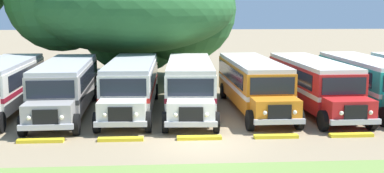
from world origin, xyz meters
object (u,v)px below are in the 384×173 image
Objects in this scene: parked_bus_slot_3 at (132,83)px; broad_shade_tree at (133,10)px; parked_bus_slot_4 at (190,83)px; parked_bus_slot_5 at (253,82)px; parked_bus_slot_6 at (313,82)px; parked_bus_slot_1 at (3,84)px; parked_bus_slot_2 at (66,85)px; parked_bus_slot_7 at (367,80)px.

parked_bus_slot_3 is 11.95m from broad_shade_tree.
broad_shade_tree is (-3.76, 11.44, 4.07)m from parked_bus_slot_4.
parked_bus_slot_3 is 6.95m from parked_bus_slot_5.
parked_bus_slot_6 is 0.63× the size of broad_shade_tree.
parked_bus_slot_1 and parked_bus_slot_2 have the same top height.
parked_bus_slot_5 is (14.15, -0.30, 0.00)m from parked_bus_slot_1.
broad_shade_tree reaches higher than parked_bus_slot_6.
parked_bus_slot_2 is 6.90m from parked_bus_slot_4.
parked_bus_slot_1 and parked_bus_slot_7 have the same top height.
broad_shade_tree is at bearing -158.76° from parked_bus_slot_4.
broad_shade_tree is at bearing -175.66° from parked_bus_slot_3.
parked_bus_slot_2 is 12.65m from broad_shade_tree.
parked_bus_slot_4 is at bearing 89.05° from parked_bus_slot_2.
parked_bus_slot_4 is at bearing -88.00° from parked_bus_slot_5.
parked_bus_slot_1 is 17.56m from parked_bus_slot_6.
parked_bus_slot_1 is 14.15m from parked_bus_slot_5.
broad_shade_tree reaches higher than parked_bus_slot_7.
parked_bus_slot_2 is 3.63m from parked_bus_slot_3.
parked_bus_slot_3 is 1.00× the size of parked_bus_slot_6.
parked_bus_slot_3 is at bearing -87.60° from broad_shade_tree.
parked_bus_slot_3 is (3.61, 0.33, 0.00)m from parked_bus_slot_2.
parked_bus_slot_1 is at bearing -90.37° from parked_bus_slot_3.
parked_bus_slot_3 is 1.00× the size of parked_bus_slot_4.
parked_bus_slot_2 is 0.63× the size of broad_shade_tree.
parked_bus_slot_6 is (7.07, -0.07, 0.00)m from parked_bus_slot_4.
parked_bus_slot_6 is 16.32m from broad_shade_tree.
parked_bus_slot_1 and parked_bus_slot_4 have the same top height.
parked_bus_slot_1 is 1.00× the size of parked_bus_slot_2.
parked_bus_slot_6 is 1.00× the size of parked_bus_slot_7.
parked_bus_slot_3 is 0.63× the size of broad_shade_tree.
parked_bus_slot_1 is 1.00× the size of parked_bus_slot_7.
parked_bus_slot_5 is at bearing 96.42° from parked_bus_slot_4.
parked_bus_slot_7 is (17.40, 0.58, 0.00)m from parked_bus_slot_2.
parked_bus_slot_4 is 1.00× the size of parked_bus_slot_6.
parked_bus_slot_2 is 1.00× the size of parked_bus_slot_4.
parked_bus_slot_1 is 1.00× the size of parked_bus_slot_4.
broad_shade_tree reaches higher than parked_bus_slot_4.
parked_bus_slot_3 is (7.20, -0.29, 0.00)m from parked_bus_slot_1.
parked_bus_slot_2 is 10.57m from parked_bus_slot_5.
parked_bus_slot_6 is (17.55, -0.59, 0.00)m from parked_bus_slot_1.
parked_bus_slot_4 is (3.29, -0.22, 0.00)m from parked_bus_slot_3.
parked_bus_slot_1 is at bearing -93.81° from parked_bus_slot_6.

